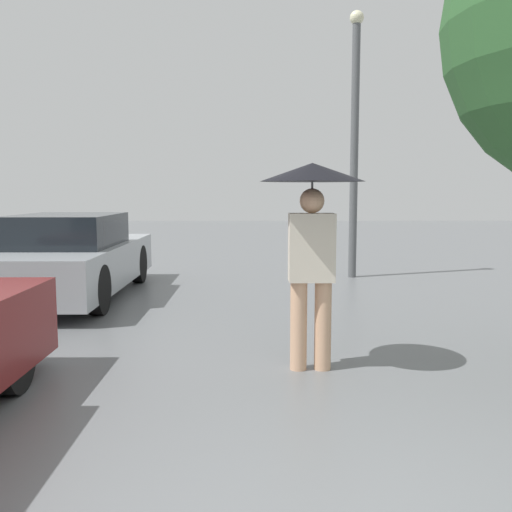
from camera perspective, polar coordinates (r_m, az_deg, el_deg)
pedestrian at (r=5.11m, az=5.61°, el=4.06°), size 0.93×0.93×1.87m
parked_car_farthest at (r=9.22m, az=-17.91°, el=-0.19°), size 1.67×4.38×1.28m
street_lamp at (r=10.98m, az=9.83°, el=11.91°), size 0.26×0.26×4.90m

